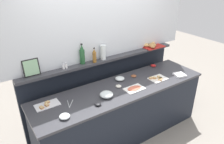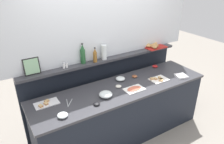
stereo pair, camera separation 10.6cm
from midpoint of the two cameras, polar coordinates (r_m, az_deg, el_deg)
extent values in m
plane|color=gray|center=(4.16, -1.43, -11.43)|extent=(12.00, 12.00, 0.00)
cube|color=black|center=(3.50, 3.53, -10.80)|extent=(2.74, 0.71, 0.87)
cube|color=#38383D|center=(3.25, 3.75, -4.36)|extent=(2.78, 0.75, 0.03)
cube|color=black|center=(3.80, -1.20, -4.74)|extent=(2.80, 0.08, 1.17)
cube|color=#38383D|center=(3.49, -0.88, 3.46)|extent=(2.80, 0.22, 0.04)
cube|color=silver|center=(3.35, -1.60, 15.25)|extent=(3.40, 0.08, 1.39)
cube|color=silver|center=(2.97, -16.03, -8.08)|extent=(0.32, 0.18, 0.01)
cube|color=tan|center=(2.91, -17.42, -8.77)|extent=(0.05, 0.07, 0.01)
cube|color=#B24738|center=(2.91, -17.44, -8.64)|extent=(0.05, 0.07, 0.01)
cube|color=tan|center=(2.91, -17.46, -8.51)|extent=(0.05, 0.07, 0.01)
cube|color=tan|center=(2.94, -16.16, -8.20)|extent=(0.06, 0.07, 0.01)
cube|color=#B24738|center=(2.94, -16.18, -8.07)|extent=(0.06, 0.07, 0.01)
cube|color=tan|center=(2.93, -16.20, -7.94)|extent=(0.06, 0.07, 0.01)
cube|color=tan|center=(2.99, -16.00, -7.56)|extent=(0.06, 0.05, 0.01)
cube|color=#B24738|center=(2.99, -16.02, -7.43)|extent=(0.06, 0.05, 0.01)
cube|color=tan|center=(2.98, -16.04, -7.30)|extent=(0.06, 0.05, 0.01)
cube|color=white|center=(3.54, 13.21, -1.93)|extent=(0.29, 0.21, 0.01)
cube|color=tan|center=(3.50, 11.42, -1.87)|extent=(0.06, 0.05, 0.01)
cube|color=#D1664C|center=(3.50, 11.43, -1.75)|extent=(0.06, 0.05, 0.01)
cube|color=tan|center=(3.49, 11.44, -1.64)|extent=(0.06, 0.05, 0.01)
cube|color=tan|center=(3.51, 12.31, -1.85)|extent=(0.04, 0.06, 0.01)
cube|color=#D1664C|center=(3.51, 12.32, -1.73)|extent=(0.04, 0.06, 0.01)
cube|color=tan|center=(3.51, 12.34, -1.62)|extent=(0.04, 0.06, 0.01)
cube|color=tan|center=(3.50, 13.79, -2.08)|extent=(0.06, 0.04, 0.01)
cube|color=#D1664C|center=(3.50, 13.81, -1.97)|extent=(0.06, 0.04, 0.01)
cube|color=tan|center=(3.50, 13.82, -1.85)|extent=(0.06, 0.04, 0.01)
cube|color=tan|center=(3.48, 13.71, -2.29)|extent=(0.06, 0.07, 0.01)
cube|color=#D1664C|center=(3.47, 13.72, -2.18)|extent=(0.06, 0.07, 0.01)
cube|color=tan|center=(3.47, 13.74, -2.06)|extent=(0.06, 0.07, 0.01)
cube|color=tan|center=(3.55, 13.40, -1.63)|extent=(0.06, 0.07, 0.01)
cube|color=#D1664C|center=(3.55, 13.41, -1.51)|extent=(0.06, 0.07, 0.01)
cube|color=tan|center=(3.55, 13.43, -1.40)|extent=(0.06, 0.07, 0.01)
cube|color=tan|center=(3.52, 13.72, -1.95)|extent=(0.07, 0.06, 0.01)
cube|color=#D1664C|center=(3.51, 13.74, -1.84)|extent=(0.07, 0.06, 0.01)
cube|color=tan|center=(3.51, 13.75, -1.72)|extent=(0.07, 0.06, 0.01)
cube|color=white|center=(3.19, 6.87, -4.57)|extent=(0.30, 0.19, 0.01)
ellipsoid|color=#D1664C|center=(3.19, 6.88, -4.40)|extent=(0.23, 0.13, 0.01)
ellipsoid|color=silver|center=(2.99, -0.66, -5.98)|extent=(0.19, 0.19, 0.08)
ellipsoid|color=#BF4C3F|center=(2.99, -0.66, -6.20)|extent=(0.15, 0.15, 0.05)
ellipsoid|color=silver|center=(3.42, 3.12, -1.78)|extent=(0.15, 0.15, 0.06)
ellipsoid|color=#599959|center=(3.42, 3.11, -1.94)|extent=(0.12, 0.12, 0.04)
ellipsoid|color=silver|center=(2.67, -11.89, -11.20)|extent=(0.13, 0.13, 0.05)
ellipsoid|color=#599959|center=(2.68, -11.87, -11.36)|extent=(0.10, 0.10, 0.03)
ellipsoid|color=brown|center=(3.54, 6.88, -1.14)|extent=(0.09, 0.09, 0.03)
ellipsoid|color=red|center=(3.96, 12.14, 1.50)|extent=(0.10, 0.10, 0.04)
ellipsoid|color=black|center=(2.84, -3.04, -8.47)|extent=(0.09, 0.09, 0.03)
ellipsoid|color=silver|center=(3.23, 2.68, -3.83)|extent=(0.09, 0.09, 0.03)
cylinder|color=#B7BABF|center=(2.92, -10.79, -8.08)|extent=(0.06, 0.18, 0.01)
cylinder|color=#B7BABF|center=(2.92, -10.05, -8.06)|extent=(0.12, 0.15, 0.01)
sphere|color=#B7BABF|center=(2.85, -10.56, -9.06)|extent=(0.01, 0.01, 0.01)
cube|color=white|center=(3.72, 18.69, -1.03)|extent=(0.21, 0.21, 0.03)
cylinder|color=#23562D|center=(3.27, -6.83, 4.11)|extent=(0.08, 0.08, 0.22)
cone|color=#23562D|center=(3.22, -6.97, 6.58)|extent=(0.06, 0.06, 0.08)
cylinder|color=black|center=(3.21, -7.01, 7.43)|extent=(0.03, 0.03, 0.02)
cylinder|color=#8E5B23|center=(3.31, -3.61, 3.97)|extent=(0.06, 0.06, 0.16)
cone|color=#8E5B23|center=(3.27, -3.67, 5.76)|extent=(0.05, 0.05, 0.06)
cylinder|color=black|center=(3.26, -3.68, 6.40)|extent=(0.02, 0.02, 0.02)
cylinder|color=white|center=(3.17, -11.78, 1.60)|extent=(0.03, 0.03, 0.08)
cylinder|color=#B7BABF|center=(3.15, -11.85, 2.32)|extent=(0.03, 0.03, 0.01)
cylinder|color=white|center=(3.18, -11.05, 1.77)|extent=(0.03, 0.03, 0.08)
cylinder|color=#B7BABF|center=(3.17, -11.11, 2.49)|extent=(0.03, 0.03, 0.01)
cube|color=#B2231E|center=(4.06, 12.15, 6.53)|extent=(0.40, 0.26, 0.02)
ellipsoid|color=#B7844C|center=(3.98, 11.69, 6.80)|extent=(0.13, 0.17, 0.06)
ellipsoid|color=tan|center=(4.14, 12.09, 7.45)|extent=(0.15, 0.14, 0.06)
ellipsoid|color=tan|center=(4.00, 10.68, 6.88)|extent=(0.15, 0.11, 0.05)
ellipsoid|color=tan|center=(4.03, 10.06, 7.17)|extent=(0.15, 0.15, 0.06)
ellipsoid|color=#B7844C|center=(3.95, 12.02, 6.64)|extent=(0.16, 0.17, 0.07)
ellipsoid|color=#B7844C|center=(4.03, 12.21, 6.99)|extent=(0.09, 0.14, 0.06)
cube|color=black|center=(3.08, -19.69, 1.40)|extent=(0.22, 0.06, 0.23)
cube|color=#8CB78C|center=(3.07, -19.66, 1.38)|extent=(0.19, 0.04, 0.20)
cylinder|color=silver|center=(3.40, -1.25, 5.31)|extent=(0.09, 0.09, 0.24)
camera|label=1|loc=(0.05, -89.03, 0.47)|focal=34.35mm
camera|label=2|loc=(0.05, 90.97, -0.47)|focal=34.35mm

